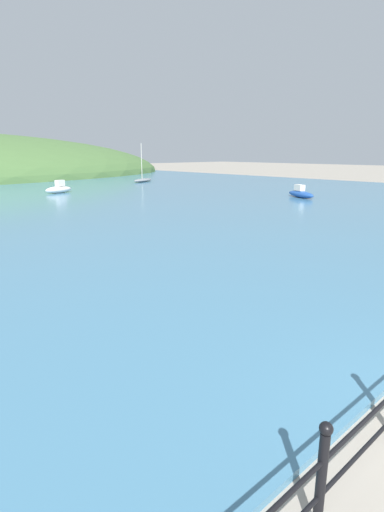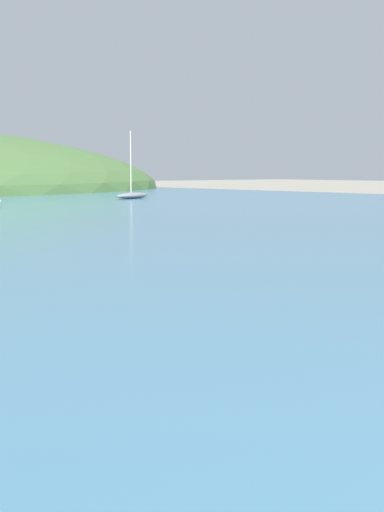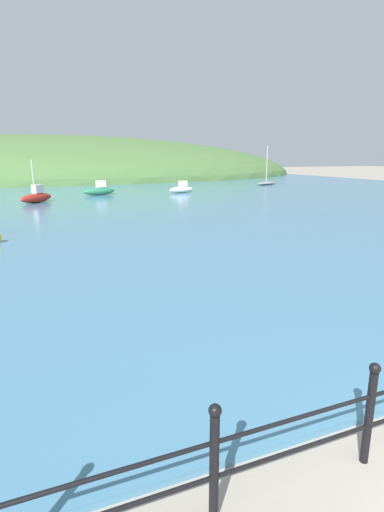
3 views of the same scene
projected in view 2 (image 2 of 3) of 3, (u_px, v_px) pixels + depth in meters
The scene contains 1 object.
boat_green_fishing at pixel (132, 195), 44.98m from camera, with size 3.60×2.36×4.20m.
Camera 2 is at (-4.77, 0.65, 1.89)m, focal length 50.00 mm.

